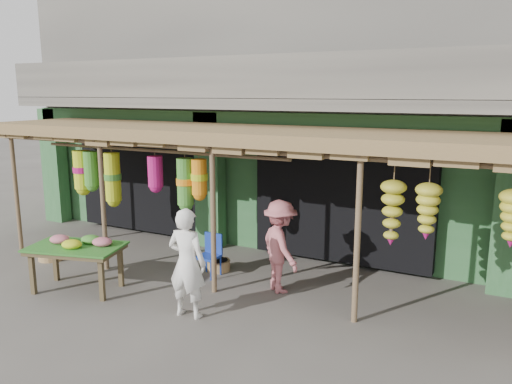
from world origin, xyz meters
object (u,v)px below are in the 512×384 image
at_px(blue_chair, 211,252).
at_px(flower_table, 78,248).
at_px(person_front, 187,263).
at_px(person_shopper, 280,246).

bearing_deg(blue_chair, flower_table, -133.29).
height_order(flower_table, blue_chair, flower_table).
bearing_deg(flower_table, blue_chair, 30.51).
bearing_deg(person_front, blue_chair, -72.95).
bearing_deg(person_front, flower_table, -3.88).
bearing_deg(person_shopper, person_front, 101.22).
distance_m(flower_table, person_front, 2.31).
relative_size(blue_chair, person_shopper, 0.50).
height_order(flower_table, person_front, person_front).
xyz_separation_m(blue_chair, person_front, (0.65, -1.66, 0.41)).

